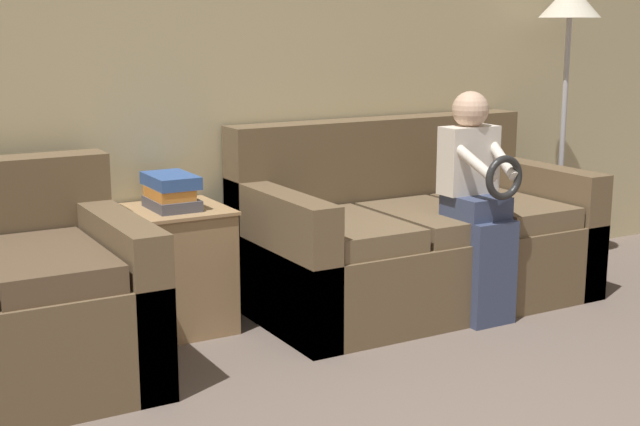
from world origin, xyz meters
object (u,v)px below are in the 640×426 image
Objects in this scene: child_left_seated at (479,195)px; book_stack at (171,191)px; couch_main at (413,240)px; floor_lamp at (569,24)px; side_shelf at (173,268)px.

child_left_seated is 1.52m from book_stack.
couch_main is at bearing -7.98° from book_stack.
book_stack is (-1.30, 0.18, 0.36)m from couch_main.
floor_lamp reaches higher than couch_main.
couch_main reaches higher than book_stack.
floor_lamp is (2.49, -0.06, 0.79)m from book_stack.
floor_lamp is (1.09, 0.54, 0.84)m from child_left_seated.
side_shelf is 0.36× the size of floor_lamp.
child_left_seated is 0.67× the size of floor_lamp.
book_stack is 0.19× the size of floor_lamp.
child_left_seated is at bearing -23.08° from book_stack.
side_shelf is (-1.40, 0.60, -0.33)m from child_left_seated.
side_shelf is at bearing 156.75° from child_left_seated.
book_stack is at bearing -85.05° from side_shelf.
floor_lamp reaches higher than side_shelf.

